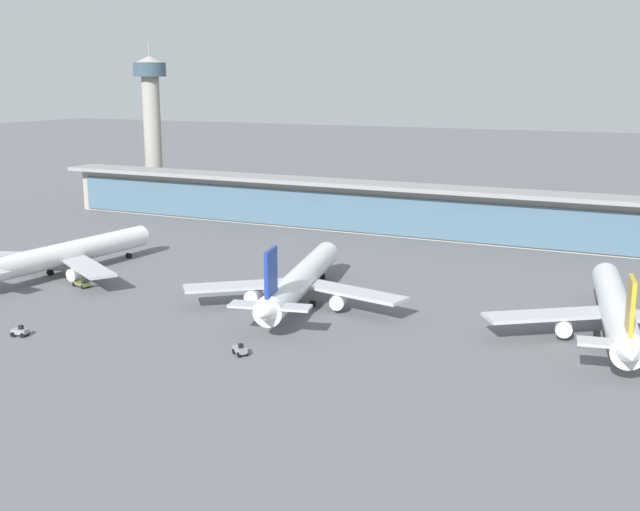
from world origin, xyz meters
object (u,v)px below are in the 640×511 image
airliner_left_stand (63,254)px  control_tower (152,115)px  service_truck_near_nose_grey (240,350)px  service_truck_mid_apron_grey (20,332)px  service_truck_under_wing_olive (82,284)px  airliner_centre_stand (300,280)px  airliner_right_stand (616,310)px

airliner_left_stand → control_tower: (-53.62, 104.73, 26.93)m
service_truck_near_nose_grey → service_truck_mid_apron_grey: (-40.60, -8.76, 0.00)m
service_truck_near_nose_grey → control_tower: control_tower is taller
service_truck_under_wing_olive → service_truck_mid_apron_grey: (14.17, -31.32, 0.07)m
airliner_centre_stand → airliner_right_stand: 60.24m
airliner_left_stand → airliner_right_stand: size_ratio=1.00×
airliner_left_stand → service_truck_under_wing_olive: size_ratio=8.65×
service_truck_near_nose_grey → control_tower: 182.23m
airliner_centre_stand → service_truck_mid_apron_grey: 53.92m
airliner_right_stand → control_tower: control_tower is taller
airliner_left_stand → airliner_centre_stand: bearing=2.4°
airliner_left_stand → control_tower: 120.70m
airliner_centre_stand → service_truck_near_nose_grey: 32.32m
service_truck_near_nose_grey → service_truck_under_wing_olive: (-54.77, 22.56, -0.07)m
airliner_right_stand → airliner_left_stand: bearing=-176.1°
airliner_left_stand → control_tower: control_tower is taller
service_truck_near_nose_grey → service_truck_mid_apron_grey: size_ratio=1.05×
airliner_right_stand → airliner_centre_stand: bearing=-174.6°
service_truck_near_nose_grey → service_truck_under_wing_olive: 59.24m
airliner_right_stand → control_tower: bearing=151.1°
service_truck_near_nose_grey → service_truck_mid_apron_grey: same height
airliner_right_stand → service_truck_mid_apron_grey: size_ratio=18.90×
airliner_centre_stand → service_truck_under_wing_olive: 50.63m
airliner_left_stand → control_tower: size_ratio=1.03×
airliner_right_stand → service_truck_under_wing_olive: bearing=-172.4°
airliner_left_stand → service_truck_near_nose_grey: bearing=-23.7°
airliner_centre_stand → control_tower: 155.87m
airliner_right_stand → service_truck_under_wing_olive: 110.67m
airliner_centre_stand → service_truck_near_nose_grey: (5.14, -31.64, -4.14)m
airliner_left_stand → service_truck_under_wing_olive: bearing=-29.9°
airliner_centre_stand → control_tower: control_tower is taller
airliner_left_stand → service_truck_under_wing_olive: (11.34, -6.51, -4.21)m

